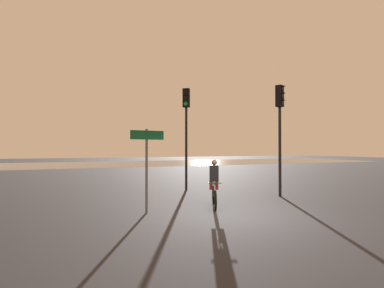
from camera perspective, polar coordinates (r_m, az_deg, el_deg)
ground_plane at (r=9.15m, az=9.39°, el=-13.44°), size 120.00×120.00×0.00m
water_strip at (r=40.00m, az=-15.74°, el=-3.69°), size 80.00×16.00×0.01m
traffic_light_center at (r=14.45m, az=-1.11°, el=4.60°), size 0.40×0.42×4.89m
traffic_light_near_right at (r=13.09m, az=16.39°, el=4.53°), size 0.39×0.41×4.64m
direction_sign_post at (r=9.36m, az=-8.59°, el=-2.68°), size 1.09×0.20×2.60m
cyclist at (r=10.30m, az=4.24°, el=-7.41°), size 0.75×1.59×1.62m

